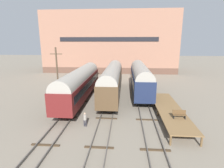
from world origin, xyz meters
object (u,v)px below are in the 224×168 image
Objects in this scene: train_car_maroon at (80,83)px; utility_pole at (57,74)px; train_car_navy at (140,77)px; train_car_brown at (112,79)px; bench at (179,114)px; person_worker at (85,118)px.

train_car_maroon is 3.62m from utility_pole.
train_car_navy reaches higher than train_car_brown.
train_car_navy is 11.50× the size of bench.
bench is (3.15, -12.51, -1.47)m from train_car_navy.
train_car_maroon is at bearing 147.52° from bench.
bench is at bearing -52.94° from train_car_brown.
train_car_navy is 0.89× the size of train_car_brown.
utility_pole is at bearing -159.67° from train_car_brown.
train_car_maroon is 9.38m from person_worker.
train_car_brown reaches higher than train_car_maroon.
train_car_brown reaches higher than bench.
train_car_navy is 1.94× the size of utility_pole.
train_car_maroon is at bearing 107.32° from person_worker.
train_car_navy is at bearing 104.15° from bench.
train_car_maroon is 2.16× the size of utility_pole.
train_car_navy is 13.94m from utility_pole.
train_car_maroon is at bearing 10.27° from utility_pole.
person_worker is at bearing -72.68° from train_car_maroon.
person_worker is (-10.12, -0.58, -0.58)m from bench.
train_car_brown is at bearing 79.27° from person_worker.
train_car_brown is at bearing 26.49° from train_car_maroon.
train_car_navy is at bearing 24.02° from train_car_maroon.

